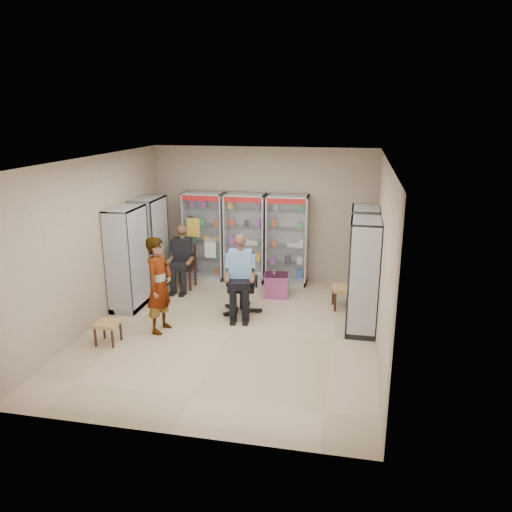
% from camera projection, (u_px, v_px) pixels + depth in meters
% --- Properties ---
extents(floor, '(6.00, 6.00, 0.00)m').
position_uv_depth(floor, '(231.00, 331.00, 8.84)').
color(floor, tan).
rests_on(floor, ground).
extents(room_shell, '(5.02, 6.02, 3.01)m').
position_uv_depth(room_shell, '(230.00, 222.00, 8.29)').
color(room_shell, tan).
rests_on(room_shell, ground).
extents(cabinet_back_left, '(0.90, 0.50, 2.00)m').
position_uv_depth(cabinet_back_left, '(205.00, 236.00, 11.38)').
color(cabinet_back_left, '#A5A7AC').
rests_on(cabinet_back_left, floor).
extents(cabinet_back_mid, '(0.90, 0.50, 2.00)m').
position_uv_depth(cabinet_back_mid, '(245.00, 238.00, 11.20)').
color(cabinet_back_mid, silver).
rests_on(cabinet_back_mid, floor).
extents(cabinet_back_right, '(0.90, 0.50, 2.00)m').
position_uv_depth(cabinet_back_right, '(287.00, 240.00, 11.02)').
color(cabinet_back_right, '#A4A6AB').
rests_on(cabinet_back_right, floor).
extents(cabinet_right_far, '(0.90, 0.50, 2.00)m').
position_uv_depth(cabinet_right_far, '(363.00, 259.00, 9.64)').
color(cabinet_right_far, '#A7ABAF').
rests_on(cabinet_right_far, floor).
extents(cabinet_right_near, '(0.90, 0.50, 2.00)m').
position_uv_depth(cabinet_right_near, '(363.00, 276.00, 8.61)').
color(cabinet_right_near, '#AAADB1').
rests_on(cabinet_right_near, floor).
extents(cabinet_left_far, '(0.90, 0.50, 2.00)m').
position_uv_depth(cabinet_left_far, '(150.00, 244.00, 10.68)').
color(cabinet_left_far, silver).
rests_on(cabinet_left_far, floor).
extents(cabinet_left_near, '(0.90, 0.50, 2.00)m').
position_uv_depth(cabinet_left_near, '(128.00, 259.00, 9.64)').
color(cabinet_left_near, silver).
rests_on(cabinet_left_near, floor).
extents(wooden_chair, '(0.42, 0.42, 0.94)m').
position_uv_depth(wooden_chair, '(185.00, 267.00, 10.89)').
color(wooden_chair, black).
rests_on(wooden_chair, floor).
extents(seated_customer, '(0.44, 0.60, 1.34)m').
position_uv_depth(seated_customer, '(183.00, 259.00, 10.78)').
color(seated_customer, black).
rests_on(seated_customer, floor).
extents(office_chair, '(0.72, 0.72, 1.16)m').
position_uv_depth(office_chair, '(241.00, 284.00, 9.49)').
color(office_chair, black).
rests_on(office_chair, floor).
extents(seated_shopkeeper, '(0.58, 0.74, 1.47)m').
position_uv_depth(seated_shopkeeper, '(241.00, 277.00, 9.40)').
color(seated_shopkeeper, '#639BC3').
rests_on(seated_shopkeeper, floor).
extents(pink_trunk, '(0.53, 0.52, 0.47)m').
position_uv_depth(pink_trunk, '(276.00, 285.00, 10.45)').
color(pink_trunk, '#B64894').
rests_on(pink_trunk, floor).
extents(tea_glass, '(0.07, 0.07, 0.09)m').
position_uv_depth(tea_glass, '(274.00, 272.00, 10.39)').
color(tea_glass, '#601E08').
rests_on(tea_glass, pink_trunk).
extents(woven_stool_a, '(0.51, 0.51, 0.44)m').
position_uv_depth(woven_stool_a, '(343.00, 297.00, 9.81)').
color(woven_stool_a, '#A97147').
rests_on(woven_stool_a, floor).
extents(woven_stool_b, '(0.38, 0.38, 0.38)m').
position_uv_depth(woven_stool_b, '(108.00, 333.00, 8.33)').
color(woven_stool_b, '#A57E45').
rests_on(woven_stool_b, floor).
extents(standing_man, '(0.50, 0.68, 1.71)m').
position_uv_depth(standing_man, '(159.00, 285.00, 8.62)').
color(standing_man, '#98989B').
rests_on(standing_man, floor).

